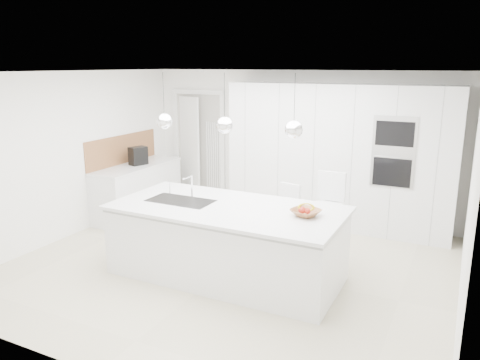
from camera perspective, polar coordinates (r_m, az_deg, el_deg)
The scene contains 27 objects.
floor at distance 6.30m, azimuth -1.23°, elevation -10.35°, with size 5.50×5.50×0.00m, color beige.
wall_back at distance 8.15m, azimuth 6.91°, elevation 4.36°, with size 5.50×5.50×0.00m, color white.
wall_left at distance 7.55m, azimuth -20.13°, elevation 2.85°, with size 5.00×5.00×0.00m, color white.
ceiling at distance 5.75m, azimuth -1.37°, elevation 13.02°, with size 5.50×5.50×0.00m, color white.
tall_cabinets at distance 7.66m, azimuth 11.78°, elevation 2.79°, with size 3.60×0.60×2.30m, color white.
oven_stack at distance 7.15m, azimuth 18.20°, elevation 3.23°, with size 0.62×0.04×1.05m, color #A5A5A8, non-canonical shape.
doorway_frame at distance 9.00m, azimuth -5.00°, elevation 3.85°, with size 1.11×0.08×2.13m, color white, non-canonical shape.
hallway_door at distance 9.09m, azimuth -6.51°, elevation 3.78°, with size 0.82×0.04×2.00m, color white.
radiator at distance 8.86m, azimuth -3.24°, elevation 2.57°, with size 0.32×0.04×1.40m, color white, non-canonical shape.
left_base_cabinets at distance 8.39m, azimuth -12.35°, elevation -1.33°, with size 0.60×1.80×0.86m, color white.
left_worktop at distance 8.29m, azimuth -12.51°, elevation 1.68°, with size 0.62×1.82×0.04m, color white.
oak_backsplash at distance 8.42m, azimuth -14.14°, elevation 3.65°, with size 0.02×1.80×0.50m, color #975F34.
island_base at distance 5.85m, azimuth -1.75°, elevation -7.77°, with size 2.80×1.20×0.86m, color white.
island_worktop at distance 5.74m, azimuth -1.55°, elevation -3.42°, with size 2.84×1.40×0.04m, color white.
island_sink at distance 6.04m, azimuth -7.24°, elevation -3.25°, with size 0.84×0.44×0.18m, color #3F3F42, non-canonical shape.
island_tap at distance 6.11m, azimuth -5.88°, elevation -0.76°, with size 0.02×0.02×0.30m, color white.
pendant_left at distance 5.92m, azimuth -9.19°, elevation 7.05°, with size 0.20×0.20×0.20m, color white.
pendant_mid at distance 5.48m, azimuth -1.87°, elevation 6.67°, with size 0.20×0.20×0.20m, color white.
pendant_right at distance 5.13m, azimuth 6.57°, elevation 6.10°, with size 0.20×0.20×0.20m, color white.
fruit_bowl at distance 5.42m, azimuth 8.01°, elevation -3.96°, with size 0.33×0.33×0.08m, color #975F34.
espresso_machine at distance 8.27m, azimuth -12.31°, elevation 2.90°, with size 0.19×0.29×0.31m, color black.
bar_stool_left at distance 6.48m, azimuth 5.66°, elevation -5.01°, with size 0.33×0.45×0.99m, color white, non-canonical shape.
bar_stool_right at distance 6.33m, azimuth 10.56°, elevation -4.65°, with size 0.40×0.55×1.20m, color white, non-canonical shape.
apple_a at distance 5.40m, azimuth 7.64°, elevation -3.67°, with size 0.08×0.08×0.08m, color #B42A1D.
apple_b at distance 5.39m, azimuth 7.57°, elevation -3.66°, with size 0.09×0.09×0.09m, color #B42A1D.
apple_c at distance 5.39m, azimuth 8.22°, elevation -3.77°, with size 0.07×0.07×0.07m, color #B42A1D.
banana_bunch at distance 5.39m, azimuth 8.08°, elevation -3.31°, with size 0.20×0.20×0.03m, color gold.
Camera 1 is at (2.67, -5.09, 2.59)m, focal length 35.00 mm.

